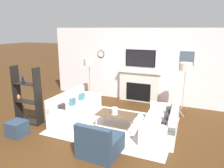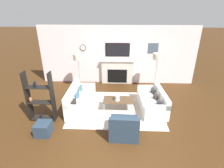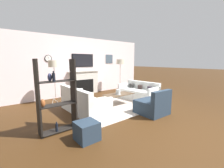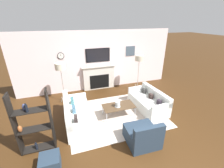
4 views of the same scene
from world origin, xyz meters
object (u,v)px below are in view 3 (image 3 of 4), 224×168
floor_lamp_right (120,62)px  ottoman (87,131)px  couch_left (83,104)px  coffee_table (119,95)px  floor_lamp_left (54,64)px  hurricane_candle (118,92)px  shelf_unit (56,98)px  couch_right (139,93)px  armchair (153,106)px

floor_lamp_right → ottoman: floor_lamp_right is taller
couch_left → coffee_table: size_ratio=1.69×
floor_lamp_left → floor_lamp_right: size_ratio=0.97×
hurricane_candle → shelf_unit: 2.55m
floor_lamp_right → shelf_unit: bearing=-150.2°
couch_right → floor_lamp_right: 2.02m
floor_lamp_left → floor_lamp_right: (3.31, -0.00, 0.05)m
couch_left → hurricane_candle: couch_left is taller
armchair → coffee_table: armchair is taller
floor_lamp_left → floor_lamp_right: bearing=-0.0°
floor_lamp_left → ottoman: 3.37m
coffee_table → ottoman: (-2.17, -1.44, -0.19)m
floor_lamp_left → shelf_unit: (-0.76, -2.33, -0.69)m
couch_left → armchair: (1.58, -1.47, -0.03)m
couch_left → hurricane_candle: size_ratio=9.49×
armchair → floor_lamp_right: 3.57m
armchair → hurricane_candle: (-0.22, 1.35, 0.23)m
armchair → couch_left: bearing=136.9°
coffee_table → floor_lamp_left: floor_lamp_left is taller
armchair → ottoman: 2.34m
couch_right → hurricane_candle: couch_right is taller
floor_lamp_right → floor_lamp_left: bearing=180.0°
armchair → hurricane_candle: bearing=99.1°
couch_left → coffee_table: 1.42m
couch_left → floor_lamp_right: floor_lamp_right is taller
armchair → floor_lamp_right: (1.41, 3.02, 1.28)m
hurricane_candle → floor_lamp_left: floor_lamp_left is taller
floor_lamp_left → ottoman: size_ratio=3.79×
armchair → coffee_table: (-0.16, 1.38, 0.12)m
couch_right → floor_lamp_left: (-2.97, 1.54, 1.21)m
floor_lamp_right → couch_left: bearing=-152.6°
couch_right → floor_lamp_left: size_ratio=1.03×
coffee_table → couch_right: bearing=4.3°
couch_left → armchair: size_ratio=2.16×
couch_left → armchair: bearing=-43.1°
coffee_table → floor_lamp_right: floor_lamp_right is taller
couch_right → armchair: 1.82m
couch_left → floor_lamp_left: size_ratio=1.13×
coffee_table → floor_lamp_right: (1.57, 1.64, 1.16)m
couch_left → hurricane_candle: 1.38m
floor_lamp_right → ottoman: (-3.74, -3.08, -1.34)m
couch_left → floor_lamp_left: 1.98m
coffee_table → ottoman: 2.61m
couch_left → coffee_table: bearing=-3.7°
hurricane_candle → floor_lamp_right: bearing=45.8°
armchair → floor_lamp_left: (-1.90, 3.02, 1.22)m
shelf_unit → coffee_table: bearing=15.4°
coffee_table → ottoman: size_ratio=2.53×
couch_left → couch_right: size_ratio=1.10×
hurricane_candle → floor_lamp_right: floor_lamp_right is taller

